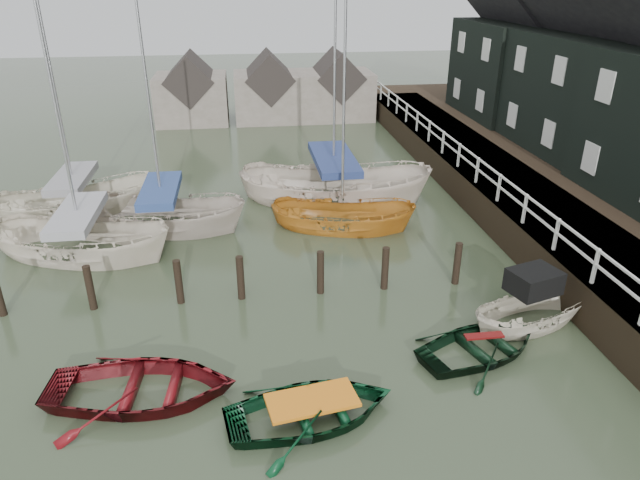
{
  "coord_description": "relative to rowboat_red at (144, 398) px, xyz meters",
  "views": [
    {
      "loc": [
        -0.88,
        -12.0,
        8.92
      ],
      "look_at": [
        1.3,
        3.82,
        1.4
      ],
      "focal_mm": 32.0,
      "sensor_mm": 36.0,
      "label": 1
    }
  ],
  "objects": [
    {
      "name": "rowboat_green",
      "position": [
        3.78,
        -1.22,
        0.0
      ],
      "size": [
        4.16,
        3.27,
        0.78
      ],
      "primitive_type": "imported",
      "rotation": [
        0.0,
        0.0,
        1.73
      ],
      "color": "black",
      "rests_on": "ground"
    },
    {
      "name": "motorboat",
      "position": [
        10.32,
        1.72,
        0.11
      ],
      "size": [
        4.1,
        2.5,
        2.3
      ],
      "rotation": [
        0.0,
        0.0,
        1.86
      ],
      "color": "beige",
      "rests_on": "ground"
    },
    {
      "name": "far_sheds",
      "position": [
        4.35,
        27.18,
        1.86
      ],
      "size": [
        14.0,
        4.08,
        4.39
      ],
      "color": "#665B51",
      "rests_on": "ground"
    },
    {
      "name": "sailboat_c",
      "position": [
        6.21,
        8.97,
        0.02
      ],
      "size": [
        5.92,
        3.68,
        9.87
      ],
      "rotation": [
        0.0,
        0.0,
        1.26
      ],
      "color": "#C17824",
      "rests_on": "ground"
    },
    {
      "name": "ground",
      "position": [
        3.52,
        1.18,
        0.0
      ],
      "size": [
        120.0,
        120.0,
        0.0
      ],
      "primitive_type": "plane",
      "color": "#2F3924",
      "rests_on": "ground"
    },
    {
      "name": "rowboat_red",
      "position": [
        0.0,
        0.0,
        0.0
      ],
      "size": [
        4.59,
        3.48,
        0.89
      ],
      "primitive_type": "imported",
      "rotation": [
        0.0,
        0.0,
        1.48
      ],
      "color": "#580C10",
      "rests_on": "ground"
    },
    {
      "name": "sailboat_e",
      "position": [
        -4.2,
        11.85,
        0.06
      ],
      "size": [
        6.83,
        3.71,
        10.38
      ],
      "rotation": [
        0.0,
        0.0,
        1.78
      ],
      "color": "beige",
      "rests_on": "ground"
    },
    {
      "name": "pier",
      "position": [
        12.99,
        11.18,
        0.71
      ],
      "size": [
        3.04,
        32.0,
        2.7
      ],
      "color": "black",
      "rests_on": "ground"
    },
    {
      "name": "mooring_pilings",
      "position": [
        2.4,
        4.18,
        0.5
      ],
      "size": [
        13.72,
        0.22,
        1.8
      ],
      "color": "black",
      "rests_on": "ground"
    },
    {
      "name": "sailboat_a",
      "position": [
        -3.07,
        7.86,
        0.06
      ],
      "size": [
        7.02,
        4.48,
        10.81
      ],
      "rotation": [
        0.0,
        0.0,
        1.24
      ],
      "color": "silver",
      "rests_on": "ground"
    },
    {
      "name": "rowboat_dkgreen",
      "position": [
        8.42,
        0.56,
        0.0
      ],
      "size": [
        4.2,
        3.55,
        0.74
      ],
      "primitive_type": "imported",
      "rotation": [
        0.0,
        0.0,
        1.89
      ],
      "color": "black",
      "rests_on": "ground"
    },
    {
      "name": "sailboat_d",
      "position": [
        6.34,
        11.81,
        0.06
      ],
      "size": [
        8.69,
        5.11,
        12.23
      ],
      "rotation": [
        0.0,
        0.0,
        1.31
      ],
      "color": "beige",
      "rests_on": "ground"
    },
    {
      "name": "sailboat_b",
      "position": [
        -0.56,
        9.89,
        0.06
      ],
      "size": [
        7.0,
        4.34,
        10.95
      ],
      "rotation": [
        0.0,
        0.0,
        1.26
      ],
      "color": "beige",
      "rests_on": "ground"
    },
    {
      "name": "land_strip",
      "position": [
        18.52,
        11.18,
        0.0
      ],
      "size": [
        14.0,
        38.0,
        1.5
      ],
      "primitive_type": "cube",
      "color": "black",
      "rests_on": "ground"
    }
  ]
}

